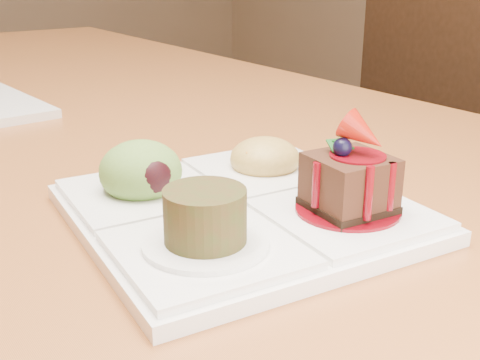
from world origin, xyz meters
TOP-DOWN VIEW (x-y plane):
  - dining_table at (0.00, 0.00)m, footprint 1.00×1.80m
  - chair_right at (0.70, -0.15)m, footprint 0.49×0.49m
  - sampler_plate at (0.02, -0.58)m, footprint 0.28×0.28m

SIDE VIEW (x-z plane):
  - chair_right at x=0.70m, z-range 0.06..1.01m
  - dining_table at x=0.00m, z-range 0.31..1.06m
  - sampler_plate at x=0.02m, z-range 0.72..0.82m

